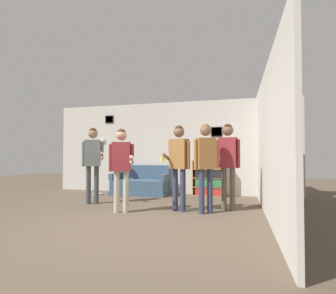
{
  "coord_description": "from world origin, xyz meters",
  "views": [
    {
      "loc": [
        1.97,
        -3.7,
        1.15
      ],
      "look_at": [
        0.47,
        1.91,
        1.31
      ],
      "focal_mm": 28.0,
      "sensor_mm": 36.0,
      "label": 1
    }
  ],
  "objects_px": {
    "drinking_cup": "(203,159)",
    "floor_lamp": "(98,150)",
    "person_spectator_near_bookshelf": "(206,158)",
    "person_player_foreground_left": "(93,156)",
    "person_spectator_far_right": "(228,156)",
    "bookshelf": "(209,178)",
    "person_watcher_holding_cup": "(179,158)",
    "person_player_foreground_center": "(121,161)",
    "couch": "(141,184)",
    "bottle_on_floor": "(118,194)"
  },
  "relations": [
    {
      "from": "bookshelf",
      "to": "drinking_cup",
      "type": "bearing_deg",
      "value": -179.89
    },
    {
      "from": "floor_lamp",
      "to": "drinking_cup",
      "type": "height_order",
      "value": "floor_lamp"
    },
    {
      "from": "person_spectator_far_right",
      "to": "floor_lamp",
      "type": "bearing_deg",
      "value": 162.31
    },
    {
      "from": "person_player_foreground_left",
      "to": "person_spectator_near_bookshelf",
      "type": "xyz_separation_m",
      "value": [
        2.68,
        -0.32,
        -0.02
      ]
    },
    {
      "from": "couch",
      "to": "bookshelf",
      "type": "bearing_deg",
      "value": 5.96
    },
    {
      "from": "person_spectator_far_right",
      "to": "bookshelf",
      "type": "bearing_deg",
      "value": 108.1
    },
    {
      "from": "couch",
      "to": "person_watcher_holding_cup",
      "type": "bearing_deg",
      "value": -50.8
    },
    {
      "from": "drinking_cup",
      "to": "floor_lamp",
      "type": "bearing_deg",
      "value": -168.39
    },
    {
      "from": "floor_lamp",
      "to": "person_player_foreground_center",
      "type": "bearing_deg",
      "value": -50.02
    },
    {
      "from": "person_player_foreground_center",
      "to": "person_watcher_holding_cup",
      "type": "bearing_deg",
      "value": 21.5
    },
    {
      "from": "drinking_cup",
      "to": "person_spectator_near_bookshelf",
      "type": "bearing_deg",
      "value": -81.23
    },
    {
      "from": "bookshelf",
      "to": "person_player_foreground_center",
      "type": "relative_size",
      "value": 0.59
    },
    {
      "from": "person_player_foreground_left",
      "to": "couch",
      "type": "bearing_deg",
      "value": 71.24
    },
    {
      "from": "person_watcher_holding_cup",
      "to": "person_spectator_far_right",
      "type": "height_order",
      "value": "person_spectator_far_right"
    },
    {
      "from": "person_spectator_near_bookshelf",
      "to": "bottle_on_floor",
      "type": "bearing_deg",
      "value": 151.68
    },
    {
      "from": "person_spectator_near_bookshelf",
      "to": "bookshelf",
      "type": "bearing_deg",
      "value": 94.39
    },
    {
      "from": "person_spectator_near_bookshelf",
      "to": "person_player_foreground_left",
      "type": "bearing_deg",
      "value": 173.17
    },
    {
      "from": "couch",
      "to": "drinking_cup",
      "type": "xyz_separation_m",
      "value": [
        1.78,
        0.2,
        0.75
      ]
    },
    {
      "from": "couch",
      "to": "bottle_on_floor",
      "type": "relative_size",
      "value": 6.95
    },
    {
      "from": "person_watcher_holding_cup",
      "to": "person_player_foreground_left",
      "type": "bearing_deg",
      "value": 173.29
    },
    {
      "from": "bookshelf",
      "to": "bottle_on_floor",
      "type": "bearing_deg",
      "value": -160.76
    },
    {
      "from": "couch",
      "to": "person_player_foreground_center",
      "type": "height_order",
      "value": "person_player_foreground_center"
    },
    {
      "from": "person_watcher_holding_cup",
      "to": "person_spectator_near_bookshelf",
      "type": "bearing_deg",
      "value": -7.26
    },
    {
      "from": "person_spectator_near_bookshelf",
      "to": "person_player_foreground_center",
      "type": "bearing_deg",
      "value": -167.76
    },
    {
      "from": "floor_lamp",
      "to": "person_spectator_near_bookshelf",
      "type": "height_order",
      "value": "person_spectator_near_bookshelf"
    },
    {
      "from": "bottle_on_floor",
      "to": "person_watcher_holding_cup",
      "type": "bearing_deg",
      "value": -33.2
    },
    {
      "from": "bookshelf",
      "to": "floor_lamp",
      "type": "bearing_deg",
      "value": -169.0
    },
    {
      "from": "person_watcher_holding_cup",
      "to": "person_player_foreground_center",
      "type": "bearing_deg",
      "value": -158.5
    },
    {
      "from": "floor_lamp",
      "to": "drinking_cup",
      "type": "bearing_deg",
      "value": 11.61
    },
    {
      "from": "bottle_on_floor",
      "to": "person_spectator_far_right",
      "type": "bearing_deg",
      "value": -17.85
    },
    {
      "from": "bookshelf",
      "to": "person_spectator_far_right",
      "type": "distance_m",
      "value": 1.96
    },
    {
      "from": "floor_lamp",
      "to": "person_watcher_holding_cup",
      "type": "bearing_deg",
      "value": -29.27
    },
    {
      "from": "bookshelf",
      "to": "person_spectator_far_right",
      "type": "bearing_deg",
      "value": -71.9
    },
    {
      "from": "floor_lamp",
      "to": "person_player_foreground_center",
      "type": "xyz_separation_m",
      "value": [
        1.63,
        -1.94,
        -0.25
      ]
    },
    {
      "from": "couch",
      "to": "person_spectator_far_right",
      "type": "bearing_deg",
      "value": -31.83
    },
    {
      "from": "person_player_foreground_center",
      "to": "bottle_on_floor",
      "type": "distance_m",
      "value": 2.15
    },
    {
      "from": "person_spectator_far_right",
      "to": "person_spectator_near_bookshelf",
      "type": "bearing_deg",
      "value": -134.6
    },
    {
      "from": "bookshelf",
      "to": "drinking_cup",
      "type": "relative_size",
      "value": 9.88
    },
    {
      "from": "person_player_foreground_center",
      "to": "person_spectator_far_right",
      "type": "height_order",
      "value": "person_spectator_far_right"
    },
    {
      "from": "person_player_foreground_left",
      "to": "bottle_on_floor",
      "type": "distance_m",
      "value": 1.46
    },
    {
      "from": "person_spectator_near_bookshelf",
      "to": "person_spectator_far_right",
      "type": "distance_m",
      "value": 0.58
    },
    {
      "from": "floor_lamp",
      "to": "person_watcher_holding_cup",
      "type": "relative_size",
      "value": 0.93
    },
    {
      "from": "person_player_foreground_center",
      "to": "person_spectator_far_right",
      "type": "bearing_deg",
      "value": 20.67
    },
    {
      "from": "person_player_foreground_left",
      "to": "person_player_foreground_center",
      "type": "height_order",
      "value": "person_player_foreground_left"
    },
    {
      "from": "person_spectator_far_right",
      "to": "bottle_on_floor",
      "type": "bearing_deg",
      "value": 162.15
    },
    {
      "from": "person_spectator_near_bookshelf",
      "to": "person_spectator_far_right",
      "type": "bearing_deg",
      "value": 45.4
    },
    {
      "from": "person_spectator_near_bookshelf",
      "to": "drinking_cup",
      "type": "bearing_deg",
      "value": 98.77
    },
    {
      "from": "floor_lamp",
      "to": "person_spectator_far_right",
      "type": "relative_size",
      "value": 0.91
    },
    {
      "from": "floor_lamp",
      "to": "person_spectator_far_right",
      "type": "height_order",
      "value": "person_spectator_far_right"
    },
    {
      "from": "bookshelf",
      "to": "person_player_foreground_center",
      "type": "xyz_separation_m",
      "value": [
        -1.46,
        -2.54,
        0.53
      ]
    }
  ]
}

